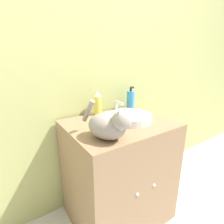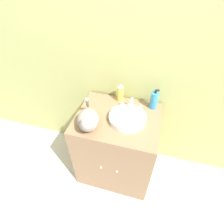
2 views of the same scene
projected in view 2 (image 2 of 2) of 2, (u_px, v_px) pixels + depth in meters
ground_plane at (109, 191)px, 1.84m from camera, size 8.00×8.00×0.00m
wall_back at (129, 53)px, 1.46m from camera, size 6.00×0.05×2.50m
vanity_cabinet at (117, 146)px, 1.78m from camera, size 0.73×0.60×0.81m
sink_basin at (127, 118)px, 1.47m from camera, size 0.31×0.31×0.05m
faucet at (131, 104)px, 1.57m from camera, size 0.20×0.10×0.12m
cat at (88, 120)px, 1.37m from camera, size 0.24×0.34×0.21m
soap_bottle at (154, 100)px, 1.55m from camera, size 0.07×0.07×0.20m
spray_bottle at (120, 93)px, 1.63m from camera, size 0.06×0.06×0.19m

